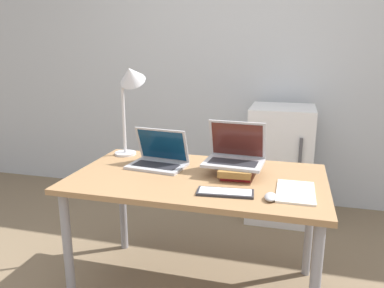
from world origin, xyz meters
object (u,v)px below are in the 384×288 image
laptop_left (159,159)px  wireless_keyboard (225,192)px  mouse (271,197)px  notepad (296,192)px  mini_fridge (280,163)px  desk_lamp (130,85)px  laptop_on_books (235,155)px  book_stack (237,170)px

laptop_left → wireless_keyboard: size_ratio=1.24×
mouse → notepad: 0.16m
notepad → mini_fridge: (-0.11, 1.28, -0.25)m
desk_lamp → mini_fridge: size_ratio=0.65×
laptop_on_books → mini_fridge: laptop_on_books is taller
laptop_on_books → notepad: bearing=-32.4°
book_stack → laptop_on_books: size_ratio=0.85×
wireless_keyboard → mouse: (0.22, -0.02, 0.01)m
mouse → desk_lamp: desk_lamp is taller
laptop_on_books → desk_lamp: size_ratio=0.55×
wireless_keyboard → notepad: wireless_keyboard is taller
wireless_keyboard → mouse: 0.22m
laptop_left → mouse: laptop_left is taller
laptop_on_books → notepad: 0.41m
laptop_left → notepad: size_ratio=1.16×
laptop_on_books → wireless_keyboard: size_ratio=1.18×
laptop_left → notepad: 0.82m
laptop_left → desk_lamp: (-0.23, 0.14, 0.41)m
mini_fridge → desk_lamp: bearing=-135.0°
laptop_on_books → mini_fridge: size_ratio=0.35×
mouse → notepad: bearing=46.7°
laptop_on_books → wireless_keyboard: 0.33m
wireless_keyboard → notepad: bearing=17.0°
desk_lamp → mini_fridge: desk_lamp is taller
laptop_left → laptop_on_books: bearing=-1.9°
wireless_keyboard → mouse: mouse is taller
laptop_on_books → mouse: laptop_on_books is taller
desk_lamp → laptop_on_books: bearing=-12.9°
laptop_on_books → wireless_keyboard: laptop_on_books is taller
laptop_on_books → laptop_left: bearing=178.1°
wireless_keyboard → mini_fridge: (0.22, 1.38, -0.25)m
wireless_keyboard → mouse: size_ratio=2.92×
mini_fridge → book_stack: bearing=-100.6°
mini_fridge → mouse: bearing=-90.0°
desk_lamp → mini_fridge: 1.47m
book_stack → mini_fridge: size_ratio=0.30×
notepad → book_stack: bearing=149.8°
mini_fridge → laptop_on_books: bearing=-101.8°
laptop_on_books → mouse: (0.22, -0.33, -0.09)m
wireless_keyboard → mini_fridge: bearing=81.1°
desk_lamp → mini_fridge: bearing=45.0°
book_stack → laptop_on_books: (-0.02, 0.03, 0.08)m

